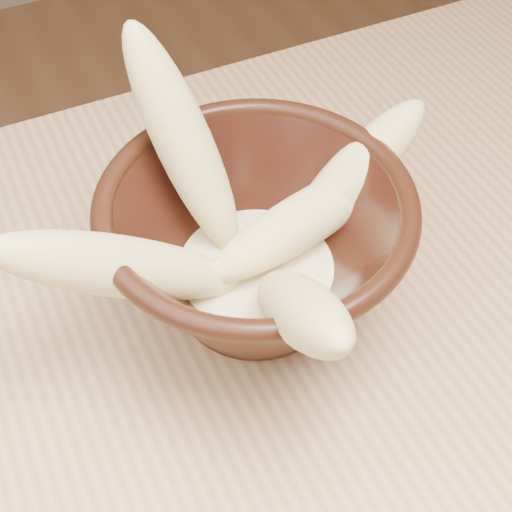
% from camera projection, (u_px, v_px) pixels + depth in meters
% --- Properties ---
extents(table, '(1.20, 0.80, 0.75)m').
position_uv_depth(table, '(478.00, 354.00, 0.64)').
color(table, tan).
rests_on(table, ground).
extents(bowl, '(0.23, 0.23, 0.12)m').
position_uv_depth(bowl, '(256.00, 247.00, 0.53)').
color(bowl, black).
rests_on(bowl, table).
extents(milk_puddle, '(0.13, 0.13, 0.02)m').
position_uv_depth(milk_puddle, '(256.00, 273.00, 0.55)').
color(milk_puddle, '#FDEFCB').
rests_on(milk_puddle, bowl).
extents(banana_upright, '(0.09, 0.14, 0.18)m').
position_uv_depth(banana_upright, '(184.00, 144.00, 0.52)').
color(banana_upright, '#E9DF8A').
rests_on(banana_upright, bowl).
extents(banana_left, '(0.18, 0.04, 0.15)m').
position_uv_depth(banana_left, '(126.00, 267.00, 0.47)').
color(banana_left, '#E9DF8A').
rests_on(banana_left, bowl).
extents(banana_right, '(0.16, 0.07, 0.12)m').
position_uv_depth(banana_right, '(352.00, 176.00, 0.55)').
color(banana_right, '#E9DF8A').
rests_on(banana_right, bowl).
extents(banana_across, '(0.18, 0.08, 0.05)m').
position_uv_depth(banana_across, '(303.00, 220.00, 0.54)').
color(banana_across, '#E9DF8A').
rests_on(banana_across, bowl).
extents(banana_front, '(0.08, 0.17, 0.16)m').
position_uv_depth(banana_front, '(300.00, 309.00, 0.44)').
color(banana_front, '#E9DF8A').
rests_on(banana_front, bowl).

